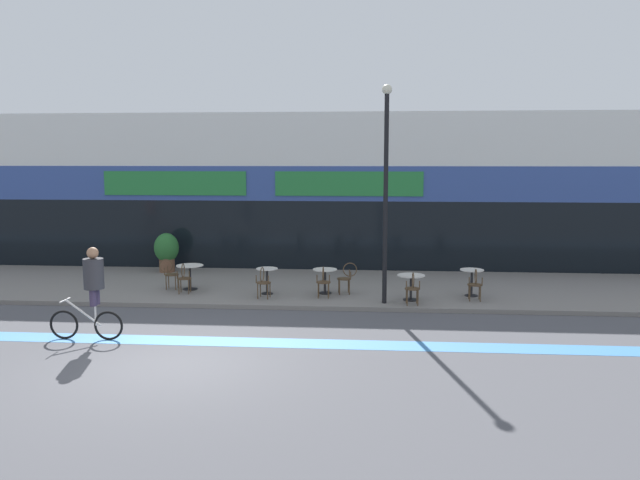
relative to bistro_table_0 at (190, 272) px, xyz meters
name	(u,v)px	position (x,y,z in m)	size (l,w,h in m)	color
ground_plane	(173,364)	(1.51, -6.34, -0.65)	(120.00, 120.00, 0.00)	#4C4C51
sidewalk_slab	(247,286)	(1.51, 0.91, -0.59)	(40.00, 5.50, 0.12)	slate
storefront_facade	(270,191)	(1.51, 5.63, 2.12)	(40.00, 4.06, 5.56)	silver
bike_lane_stripe	(195,341)	(1.51, -4.80, -0.64)	(36.00, 0.70, 0.01)	#3D7AB7
bistro_table_0	(190,272)	(0.00, 0.00, 0.00)	(0.80, 0.80, 0.73)	black
bistro_table_1	(267,276)	(2.38, -0.43, 0.00)	(0.62, 0.62, 0.75)	black
bistro_table_2	(325,276)	(4.03, -0.23, -0.02)	(0.70, 0.70, 0.71)	black
bistro_table_3	(411,282)	(6.44, -0.91, -0.02)	(0.76, 0.76, 0.70)	black
bistro_table_4	(472,277)	(8.18, -0.26, 0.01)	(0.66, 0.66, 0.76)	black
cafe_chair_0_near	(184,276)	(0.01, -0.63, -0.01)	(0.44, 0.59, 0.90)	#4C3823
cafe_chair_0_side	(169,272)	(-0.63, 0.00, -0.01)	(0.58, 0.42, 0.90)	#4C3823
cafe_chair_1_near	(263,280)	(2.37, -1.06, -0.01)	(0.43, 0.59, 0.90)	#4C3823
cafe_chair_2_near	(323,280)	(4.03, -0.86, -0.01)	(0.41, 0.58, 0.90)	#4C3823
cafe_chair_2_side	(347,276)	(4.65, -0.22, -0.01)	(0.60, 0.45, 0.90)	#4C3823
cafe_chair_3_near	(413,286)	(6.44, -1.53, -0.01)	(0.41, 0.58, 0.90)	#4C3823
cafe_chair_4_near	(475,282)	(8.17, -0.88, -0.01)	(0.42, 0.59, 0.90)	#4C3823
planter_pot	(167,250)	(-1.62, 2.79, 0.21)	(0.83, 0.83, 1.34)	brown
lamp_post	(386,180)	(5.71, -1.32, 2.76)	(0.26, 0.26, 5.75)	black
cyclist_1	(92,286)	(-0.74, -4.88, 0.56)	(1.67, 0.48, 2.07)	black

